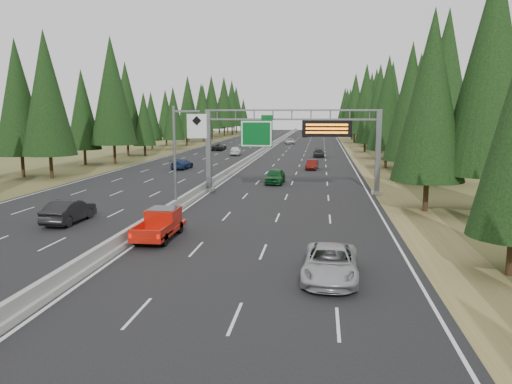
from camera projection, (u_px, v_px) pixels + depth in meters
road at (261, 154)px, 92.36m from camera, size 32.00×260.00×0.08m
shoulder_right at (359, 155)px, 90.08m from camera, size 3.60×260.00×0.06m
shoulder_left at (168, 153)px, 94.64m from camera, size 3.60×260.00×0.06m
median_barrier at (261, 152)px, 92.30m from camera, size 0.70×260.00×0.85m
sign_gantry at (298, 138)px, 46.22m from camera, size 16.75×0.98×7.80m
hov_sign_pole at (182, 151)px, 37.66m from camera, size 2.80×0.50×8.00m
tree_row_right at (387, 103)px, 85.45m from camera, size 11.62×242.38×18.81m
tree_row_left at (124, 101)px, 83.38m from camera, size 12.11×242.07×18.98m
silver_minivan at (330, 263)px, 22.63m from camera, size 2.68×5.43×1.48m
red_pickup at (161, 222)px, 30.23m from camera, size 1.88×5.26×1.71m
car_ahead_green at (275, 176)px, 53.25m from camera, size 2.03×4.66×1.56m
car_ahead_dkred at (312, 165)px, 66.37m from camera, size 1.72×3.99×1.28m
car_ahead_dkgrey at (319, 153)px, 84.95m from camera, size 1.93×4.54×1.31m
car_ahead_white at (290, 141)px, 120.91m from camera, size 2.69×5.04×1.35m
car_ahead_far at (305, 135)px, 154.40m from camera, size 1.64×3.92×1.32m
car_onc_near at (69, 211)px, 34.28m from camera, size 1.79×4.91×1.61m
car_onc_blue at (182, 164)px, 66.94m from camera, size 2.28×4.86×1.37m
car_onc_white at (236, 151)px, 88.64m from camera, size 2.31×4.85×1.60m
car_onc_far at (219, 147)px, 99.89m from camera, size 2.58×5.00×1.35m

